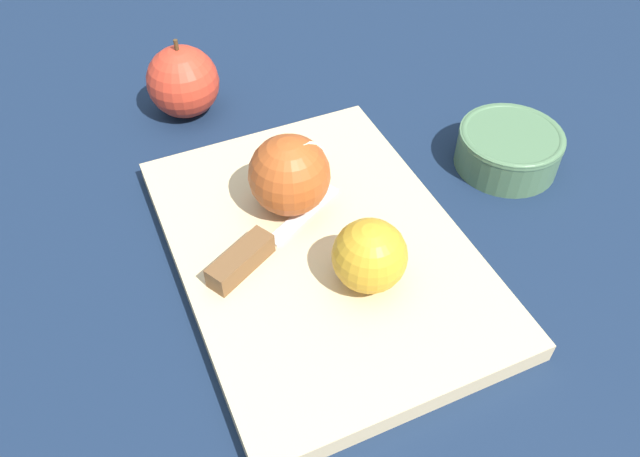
% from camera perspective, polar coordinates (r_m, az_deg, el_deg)
% --- Properties ---
extents(ground_plane, '(4.00, 4.00, 0.00)m').
position_cam_1_polar(ground_plane, '(0.61, 0.00, -2.68)').
color(ground_plane, '#14233D').
extents(cutting_board, '(0.37, 0.27, 0.02)m').
position_cam_1_polar(cutting_board, '(0.60, 0.00, -2.01)').
color(cutting_board, '#D1B789').
rests_on(cutting_board, ground_plane).
extents(apple_half_left, '(0.07, 0.07, 0.07)m').
position_cam_1_polar(apple_half_left, '(0.54, 4.56, -2.49)').
color(apple_half_left, gold).
rests_on(apple_half_left, cutting_board).
extents(apple_half_right, '(0.08, 0.08, 0.08)m').
position_cam_1_polar(apple_half_right, '(0.60, -2.80, 4.89)').
color(apple_half_right, '#AD4C1E').
rests_on(apple_half_right, cutting_board).
extents(knife, '(0.10, 0.16, 0.02)m').
position_cam_1_polar(knife, '(0.57, -6.64, -2.43)').
color(knife, silver).
rests_on(knife, cutting_board).
extents(apple_whole, '(0.09, 0.09, 0.10)m').
position_cam_1_polar(apple_whole, '(0.78, -12.42, 12.96)').
color(apple_whole, red).
rests_on(apple_whole, ground_plane).
extents(bowl, '(0.11, 0.11, 0.04)m').
position_cam_1_polar(bowl, '(0.72, 16.88, 7.15)').
color(bowl, '#4C704C').
rests_on(bowl, ground_plane).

